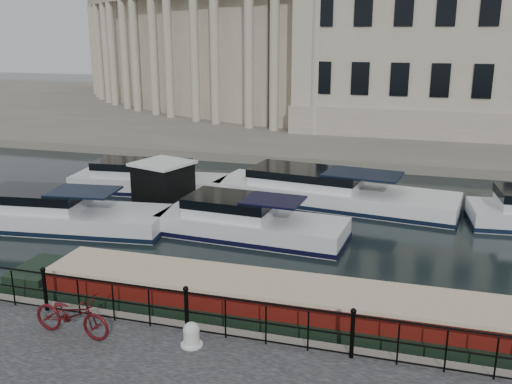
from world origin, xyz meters
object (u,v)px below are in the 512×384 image
(mooring_bollard, at_px, (191,335))
(harbour_hut, at_px, (164,187))
(narrowboat, at_px, (269,311))
(bicycle, at_px, (72,315))

(mooring_bollard, relative_size, harbour_hut, 0.16)
(harbour_hut, bearing_deg, narrowboat, -32.98)
(mooring_bollard, distance_m, harbour_hut, 12.85)
(narrowboat, xyz_separation_m, harbour_hut, (-7.28, 8.81, 0.59))
(bicycle, height_order, narrowboat, bicycle)
(bicycle, relative_size, harbour_hut, 0.57)
(bicycle, xyz_separation_m, harbour_hut, (-3.14, 11.69, -0.14))
(mooring_bollard, bearing_deg, bicycle, -172.74)
(mooring_bollard, height_order, narrowboat, narrowboat)
(mooring_bollard, relative_size, narrowboat, 0.04)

